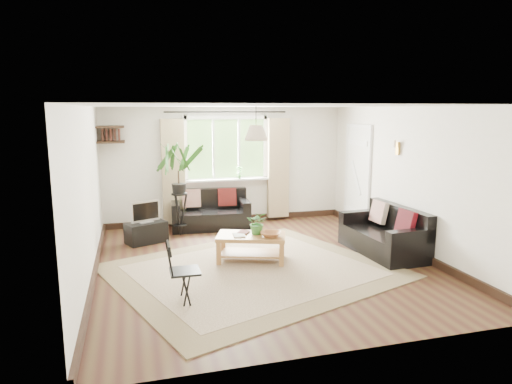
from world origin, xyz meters
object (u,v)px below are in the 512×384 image
object	(u,v)px
sofa_back	(210,211)
coffee_table	(251,248)
sofa_right	(383,231)
tv_stand	(146,232)
palm_stand	(179,190)
folding_chair	(185,272)

from	to	relation	value
sofa_back	coffee_table	size ratio (longest dim) A/B	1.45
sofa_right	tv_stand	distance (m)	4.11
sofa_right	tv_stand	xyz separation A→B (m)	(-3.75, 1.67, -0.18)
coffee_table	sofa_right	bearing A→B (deg)	-4.63
coffee_table	tv_stand	world-z (taller)	coffee_table
palm_stand	folding_chair	xyz separation A→B (m)	(-0.26, -3.10, -0.49)
sofa_back	coffee_table	world-z (taller)	sofa_back
coffee_table	folding_chair	xyz separation A→B (m)	(-1.18, -1.27, 0.17)
folding_chair	sofa_right	bearing A→B (deg)	-71.59
palm_stand	tv_stand	bearing A→B (deg)	-151.86
sofa_right	palm_stand	bearing A→B (deg)	-126.19
tv_stand	folding_chair	bearing A→B (deg)	-105.28
sofa_right	sofa_back	bearing A→B (deg)	-137.12
coffee_table	palm_stand	xyz separation A→B (m)	(-0.91, 1.83, 0.66)
tv_stand	folding_chair	distance (m)	2.79
sofa_right	folding_chair	size ratio (longest dim) A/B	2.05
sofa_back	folding_chair	world-z (taller)	folding_chair
folding_chair	tv_stand	bearing A→B (deg)	8.16
sofa_back	tv_stand	distance (m)	1.47
palm_stand	sofa_back	bearing A→B (deg)	28.90
sofa_right	folding_chair	world-z (taller)	folding_chair
palm_stand	folding_chair	bearing A→B (deg)	-94.83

